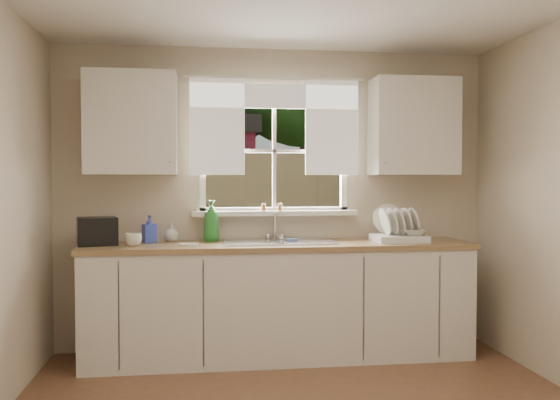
{
  "coord_description": "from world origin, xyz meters",
  "views": [
    {
      "loc": [
        -0.61,
        -2.94,
        1.41
      ],
      "look_at": [
        0.0,
        1.65,
        1.25
      ],
      "focal_mm": 38.0,
      "sensor_mm": 36.0,
      "label": 1
    }
  ],
  "objects": [
    {
      "name": "room_walls",
      "position": [
        0.0,
        -0.07,
        1.24
      ],
      "size": [
        3.62,
        4.02,
        2.5
      ],
      "color": "beige",
      "rests_on": "ground"
    },
    {
      "name": "sill_jars",
      "position": [
        -0.03,
        1.94,
        1.18
      ],
      "size": [
        0.18,
        0.04,
        0.06
      ],
      "color": "brown",
      "rests_on": "window"
    },
    {
      "name": "soap_bottle_a",
      "position": [
        -0.53,
        1.87,
        1.08
      ],
      "size": [
        0.17,
        0.17,
        0.33
      ],
      "primitive_type": "imported",
      "rotation": [
        0.0,
        0.0,
        0.41
      ],
      "color": "#297D2D",
      "rests_on": "countertop"
    },
    {
      "name": "black_appliance",
      "position": [
        -1.4,
        1.71,
        1.02
      ],
      "size": [
        0.34,
        0.31,
        0.21
      ],
      "primitive_type": "cube",
      "rotation": [
        0.0,
        0.0,
        0.23
      ],
      "color": "black",
      "rests_on": "countertop"
    },
    {
      "name": "base_cabinets",
      "position": [
        0.0,
        1.68,
        0.43
      ],
      "size": [
        3.0,
        0.62,
        0.87
      ],
      "primitive_type": "cube",
      "color": "silver",
      "rests_on": "ground"
    },
    {
      "name": "cup",
      "position": [
        -1.12,
        1.59,
        0.96
      ],
      "size": [
        0.16,
        0.16,
        0.1
      ],
      "primitive_type": "imported",
      "rotation": [
        0.0,
        0.0,
        0.4
      ],
      "color": "silver",
      "rests_on": "countertop"
    },
    {
      "name": "countertop",
      "position": [
        0.0,
        1.68,
        0.89
      ],
      "size": [
        3.04,
        0.65,
        0.04
      ],
      "primitive_type": "cube",
      "color": "olive",
      "rests_on": "base_cabinets"
    },
    {
      "name": "upper_cabinet_right",
      "position": [
        1.15,
        1.82,
        1.85
      ],
      "size": [
        0.7,
        0.33,
        0.8
      ],
      "primitive_type": "cube",
      "color": "silver",
      "rests_on": "room_walls"
    },
    {
      "name": "upper_cabinet_left",
      "position": [
        -1.15,
        1.82,
        1.85
      ],
      "size": [
        0.7,
        0.33,
        0.8
      ],
      "primitive_type": "cube",
      "color": "silver",
      "rests_on": "room_walls"
    },
    {
      "name": "sink",
      "position": [
        0.0,
        1.71,
        0.84
      ],
      "size": [
        0.88,
        0.52,
        0.4
      ],
      "color": "#B7B7BC",
      "rests_on": "countertop"
    },
    {
      "name": "dish_rack",
      "position": [
        0.96,
        1.65,
        0.99
      ],
      "size": [
        0.42,
        0.32,
        0.3
      ],
      "color": "white",
      "rests_on": "countertop"
    },
    {
      "name": "window",
      "position": [
        0.0,
        2.0,
        1.49
      ],
      "size": [
        1.38,
        0.16,
        1.06
      ],
      "color": "white",
      "rests_on": "room_walls"
    },
    {
      "name": "soap_bottle_b",
      "position": [
        -1.02,
        1.82,
        1.02
      ],
      "size": [
        0.13,
        0.13,
        0.22
      ],
      "primitive_type": "imported",
      "rotation": [
        0.0,
        0.0,
        0.4
      ],
      "color": "blue",
      "rests_on": "countertop"
    },
    {
      "name": "soap_bottle_c",
      "position": [
        -0.85,
        1.88,
        0.98
      ],
      "size": [
        0.14,
        0.14,
        0.15
      ],
      "primitive_type": "imported",
      "rotation": [
        0.0,
        0.0,
        0.26
      ],
      "color": "beige",
      "rests_on": "countertop"
    },
    {
      "name": "wall_outlet",
      "position": [
        0.88,
        1.99,
        1.08
      ],
      "size": [
        0.08,
        0.01,
        0.12
      ],
      "primitive_type": "cube",
      "color": "beige",
      "rests_on": "room_walls"
    },
    {
      "name": "curtains",
      "position": [
        0.0,
        1.95,
        1.93
      ],
      "size": [
        1.5,
        0.03,
        0.81
      ],
      "color": "white",
      "rests_on": "room_walls"
    },
    {
      "name": "bowl",
      "position": [
        1.08,
        1.6,
        0.99
      ],
      "size": [
        0.24,
        0.24,
        0.05
      ],
      "primitive_type": "imported",
      "rotation": [
        0.0,
        0.0,
        -0.26
      ],
      "color": "beige",
      "rests_on": "dish_rack"
    },
    {
      "name": "saucer",
      "position": [
        -0.71,
        1.62,
        0.92
      ],
      "size": [
        0.16,
        0.16,
        0.01
      ],
      "primitive_type": "cylinder",
      "color": "silver",
      "rests_on": "countertop"
    },
    {
      "name": "backyard",
      "position": [
        0.58,
        8.42,
        3.46
      ],
      "size": [
        20.0,
        10.0,
        6.13
      ],
      "color": "#335421",
      "rests_on": "ground"
    }
  ]
}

